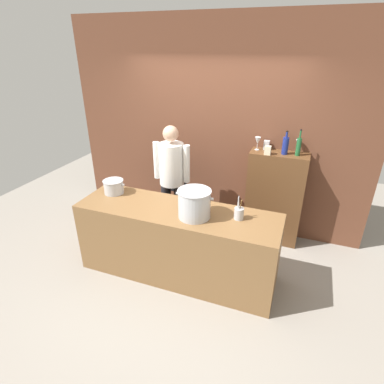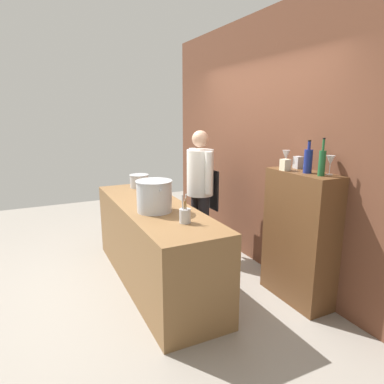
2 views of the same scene
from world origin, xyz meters
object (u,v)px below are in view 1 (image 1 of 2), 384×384
Objects in this scene: wine_bottle_cobalt at (285,145)px; spice_tin_silver at (267,145)px; chef at (172,175)px; stockpot_small at (114,187)px; stockpot_large at (194,204)px; wine_bottle_green at (299,146)px; wine_glass_short at (258,141)px; utensil_crock at (239,213)px; wine_glass_wide at (299,143)px; spice_tin_cream at (268,150)px.

wine_bottle_cobalt is 2.52× the size of spice_tin_silver.
chef is 0.83m from stockpot_small.
stockpot_large is 1.26× the size of wine_bottle_green.
stockpot_large is 1.41m from wine_glass_short.
stockpot_small is 1.63m from utensil_crock.
wine_glass_wide is (0.15, 0.12, 0.01)m from wine_bottle_cobalt.
spice_tin_cream reaches higher than utensil_crock.
stockpot_large is 1.61m from wine_bottle_green.
spice_tin_cream is at bearing 83.60° from utensil_crock.
wine_bottle_green is 0.38m from spice_tin_cream.
wine_bottle_cobalt is 0.91× the size of wine_bottle_green.
utensil_crock is at bearing -87.73° from wine_glass_short.
wine_glass_short is at bearing 71.95° from stockpot_large.
spice_tin_cream is at bearing 28.51° from stockpot_small.
wine_bottle_green reaches higher than wine_glass_short.
chef is at bearing 127.25° from stockpot_large.
wine_glass_short is (1.58, 1.09, 0.46)m from stockpot_small.
wine_bottle_green is 3.04× the size of spice_tin_cream.
spice_tin_silver is at bearing 102.79° from spice_tin_cream.
wine_glass_short is (-0.52, -0.06, -0.00)m from wine_glass_wide.
wine_bottle_cobalt is 0.37m from wine_glass_short.
wine_glass_short is at bearing 34.58° from stockpot_small.
wine_glass_short is (1.07, 0.44, 0.48)m from chef.
stockpot_large is at bearing 125.65° from chef.
wine_glass_wide reaches higher than stockpot_small.
wine_glass_wide is 1.00× the size of wine_glass_short.
wine_glass_short is (0.42, 1.29, 0.39)m from stockpot_large.
wine_bottle_cobalt is 1.75× the size of wine_glass_wide.
wine_bottle_green is at bearing 26.34° from stockpot_small.
stockpot_large is at bearing -127.27° from wine_bottle_green.
wine_bottle_cobalt reaches higher than wine_glass_wide.
stockpot_large is at bearing -116.89° from spice_tin_cream.
spice_tin_silver reaches higher than spice_tin_cream.
chef is at bearing 51.78° from stockpot_small.
chef is 1.56m from wine_bottle_cobalt.
stockpot_large is 1.33m from spice_tin_cream.
wine_glass_short reaches higher than spice_tin_silver.
utensil_crock is (0.47, 0.12, -0.09)m from stockpot_large.
wine_bottle_cobalt reaches higher than wine_glass_short.
wine_glass_wide is at bearing 69.01° from utensil_crock.
stockpot_large is 3.50× the size of spice_tin_silver.
spice_tin_silver is at bearing 27.74° from wine_glass_short.
wine_bottle_green reaches higher than utensil_crock.
chef is 4.92× the size of wine_bottle_green.
wine_glass_wide is at bearing 37.28° from wine_bottle_cobalt.
wine_glass_wide is (0.94, 1.35, 0.39)m from stockpot_large.
wine_glass_short is at bearing 138.23° from spice_tin_cream.
stockpot_large is at bearing -122.40° from wine_bottle_cobalt.
wine_glass_wide is 1.44× the size of spice_tin_silver.
utensil_crock is 1.40m from wine_glass_wide.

